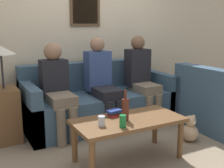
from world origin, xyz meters
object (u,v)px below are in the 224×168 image
(coffee_table, at_px, (128,125))
(wine_bottle, at_px, (125,109))
(person_middle, at_px, (102,79))
(teddy_bear, at_px, (190,130))
(drinking_glass, at_px, (101,121))
(person_left, at_px, (57,86))
(couch_main, at_px, (99,103))
(person_right, at_px, (141,76))

(coffee_table, height_order, wine_bottle, wine_bottle)
(person_middle, height_order, teddy_bear, person_middle)
(drinking_glass, distance_m, person_left, 1.07)
(couch_main, bearing_deg, person_left, -164.69)
(couch_main, bearing_deg, person_middle, -96.92)
(wine_bottle, relative_size, person_right, 0.25)
(couch_main, distance_m, person_left, 0.78)
(person_left, relative_size, teddy_bear, 3.62)
(drinking_glass, xyz_separation_m, person_middle, (0.53, 1.08, 0.17))
(coffee_table, xyz_separation_m, person_middle, (0.20, 1.04, 0.29))
(couch_main, bearing_deg, teddy_bear, -57.45)
(coffee_table, bearing_deg, drinking_glass, -172.36)
(person_left, distance_m, person_right, 1.28)
(person_middle, bearing_deg, drinking_glass, -116.25)
(coffee_table, xyz_separation_m, drinking_glass, (-0.34, -0.05, 0.11))
(couch_main, distance_m, coffee_table, 1.21)
(drinking_glass, bearing_deg, person_middle, 63.75)
(coffee_table, xyz_separation_m, person_right, (0.83, 1.00, 0.29))
(wine_bottle, distance_m, person_left, 1.10)
(coffee_table, height_order, person_right, person_right)
(coffee_table, bearing_deg, teddy_bear, 3.60)
(wine_bottle, relative_size, drinking_glass, 3.24)
(wine_bottle, bearing_deg, teddy_bear, 4.25)
(person_right, xyz_separation_m, teddy_bear, (0.10, -0.94, -0.55))
(teddy_bear, bearing_deg, wine_bottle, -175.75)
(person_middle, height_order, person_right, person_right)
(wine_bottle, distance_m, teddy_bear, 1.08)
(person_right, bearing_deg, person_left, 179.85)
(coffee_table, distance_m, teddy_bear, 0.97)
(person_left, bearing_deg, coffee_table, -65.89)
(person_right, height_order, teddy_bear, person_right)
(drinking_glass, xyz_separation_m, person_right, (1.17, 1.05, 0.18))
(person_right, bearing_deg, person_middle, 176.55)
(wine_bottle, height_order, drinking_glass, wine_bottle)
(person_left, bearing_deg, drinking_glass, -83.90)
(couch_main, bearing_deg, drinking_glass, -114.16)
(couch_main, relative_size, wine_bottle, 6.66)
(drinking_glass, distance_m, person_middle, 1.22)
(person_right, relative_size, teddy_bear, 3.80)
(drinking_glass, bearing_deg, person_left, 96.10)
(person_left, bearing_deg, wine_bottle, -68.50)
(person_middle, bearing_deg, wine_bottle, -103.13)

